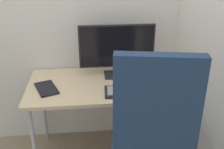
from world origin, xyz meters
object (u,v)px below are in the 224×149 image
(keyboard, at_px, (137,91))
(pen_holder, at_px, (174,74))
(mouse, at_px, (179,89))
(notebook, at_px, (47,88))
(office_chair, at_px, (151,141))
(monitor, at_px, (117,48))

(keyboard, bearing_deg, pen_holder, 29.79)
(mouse, relative_size, notebook, 0.41)
(office_chair, xyz_separation_m, notebook, (-0.68, 0.60, 0.08))
(monitor, relative_size, pen_holder, 3.34)
(pen_holder, bearing_deg, monitor, 163.45)
(mouse, bearing_deg, office_chair, -127.10)
(keyboard, relative_size, mouse, 4.91)
(notebook, bearing_deg, keyboard, -31.33)
(office_chair, height_order, monitor, office_chair)
(mouse, distance_m, pen_holder, 0.22)
(notebook, bearing_deg, mouse, -29.42)
(office_chair, relative_size, mouse, 12.65)
(office_chair, xyz_separation_m, keyboard, (-0.00, 0.48, 0.08))
(monitor, height_order, pen_holder, monitor)
(pen_holder, height_order, notebook, pen_holder)
(mouse, xyz_separation_m, pen_holder, (0.02, 0.22, 0.03))
(monitor, bearing_deg, office_chair, -81.79)
(mouse, distance_m, notebook, 0.99)
(office_chair, height_order, mouse, office_chair)
(monitor, distance_m, notebook, 0.64)
(office_chair, distance_m, notebook, 0.90)
(monitor, height_order, keyboard, monitor)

